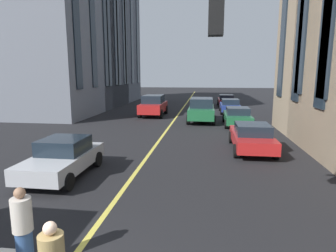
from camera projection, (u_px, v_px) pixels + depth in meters
name	position (u px, v px, depth m)	size (l,w,h in m)	color
lane_centre_line	(173.00, 121.00, 23.39)	(80.00, 0.16, 0.01)	#D8C64C
car_green_far	(237.00, 116.00, 21.25)	(4.40, 1.95, 1.37)	#1E6038
car_blue_trailing	(230.00, 106.00, 28.22)	(4.40, 1.95, 1.37)	navy
car_red_parked_b	(252.00, 137.00, 14.25)	(4.40, 1.95, 1.37)	#B21E1E
car_silver_oncoming	(63.00, 157.00, 10.71)	(3.90, 1.89, 1.40)	#B7BABF
car_red_near	(153.00, 105.00, 26.25)	(4.70, 2.14, 1.88)	#B21E1E
car_green_parked_a	(201.00, 110.00, 22.99)	(4.70, 2.14, 1.88)	#1E6038
car_red_mid	(226.00, 100.00, 34.11)	(4.40, 1.95, 1.37)	#B21E1E
pedestrian_companion	(23.00, 229.00, 5.54)	(0.38, 0.38, 1.66)	#2D4C7F
traffic_light_mast	(330.00, 65.00, 5.56)	(0.36, 4.59, 5.50)	#595B60
building_left_near	(92.00, 32.00, 35.88)	(15.76, 8.65, 17.83)	#565B66
building_left_far	(46.00, 20.00, 29.16)	(16.39, 12.46, 18.23)	slate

